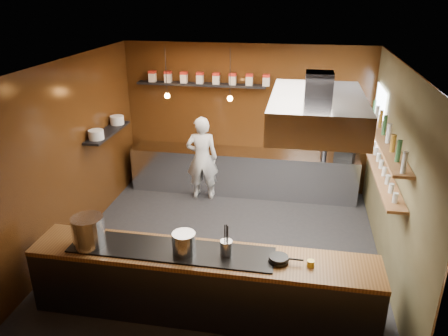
% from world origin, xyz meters
% --- Properties ---
extents(floor, '(5.00, 5.00, 0.00)m').
position_xyz_m(floor, '(0.00, 0.00, 0.00)').
color(floor, black).
rests_on(floor, ground).
extents(back_wall, '(5.00, 0.00, 5.00)m').
position_xyz_m(back_wall, '(0.00, 2.50, 1.50)').
color(back_wall, '#371A0A').
rests_on(back_wall, ground).
extents(left_wall, '(0.00, 5.00, 5.00)m').
position_xyz_m(left_wall, '(-2.50, 0.00, 1.50)').
color(left_wall, '#371A0A').
rests_on(left_wall, ground).
extents(right_wall, '(0.00, 5.00, 5.00)m').
position_xyz_m(right_wall, '(2.50, 0.00, 1.50)').
color(right_wall, '#4D472C').
rests_on(right_wall, ground).
extents(ceiling, '(5.00, 5.00, 0.00)m').
position_xyz_m(ceiling, '(0.00, 0.00, 3.00)').
color(ceiling, silver).
rests_on(ceiling, back_wall).
extents(window_pane, '(0.00, 1.00, 1.00)m').
position_xyz_m(window_pane, '(2.45, 1.70, 1.90)').
color(window_pane, white).
rests_on(window_pane, right_wall).
extents(prep_counter, '(4.60, 0.65, 0.90)m').
position_xyz_m(prep_counter, '(0.00, 2.17, 0.45)').
color(prep_counter, silver).
rests_on(prep_counter, floor).
extents(pass_counter, '(4.40, 0.72, 0.94)m').
position_xyz_m(pass_counter, '(-0.00, -1.60, 0.47)').
color(pass_counter, '#38383D').
rests_on(pass_counter, floor).
extents(tin_shelf, '(2.60, 0.26, 0.04)m').
position_xyz_m(tin_shelf, '(-0.90, 2.36, 2.20)').
color(tin_shelf, black).
rests_on(tin_shelf, back_wall).
extents(plate_shelf, '(0.30, 1.40, 0.04)m').
position_xyz_m(plate_shelf, '(-2.34, 1.00, 1.55)').
color(plate_shelf, black).
rests_on(plate_shelf, left_wall).
extents(bottle_shelf_upper, '(0.26, 2.80, 0.04)m').
position_xyz_m(bottle_shelf_upper, '(2.34, 0.30, 1.92)').
color(bottle_shelf_upper, brown).
rests_on(bottle_shelf_upper, right_wall).
extents(bottle_shelf_lower, '(0.26, 2.80, 0.04)m').
position_xyz_m(bottle_shelf_lower, '(2.34, 0.30, 1.45)').
color(bottle_shelf_lower, brown).
rests_on(bottle_shelf_lower, right_wall).
extents(extractor_hood, '(1.20, 2.00, 0.72)m').
position_xyz_m(extractor_hood, '(1.30, -0.40, 2.51)').
color(extractor_hood, '#38383D').
rests_on(extractor_hood, ceiling).
extents(pendant_left, '(0.10, 0.10, 0.95)m').
position_xyz_m(pendant_left, '(-1.40, 1.70, 2.15)').
color(pendant_left, black).
rests_on(pendant_left, ceiling).
extents(pendant_right, '(0.10, 0.10, 0.95)m').
position_xyz_m(pendant_right, '(-0.20, 1.70, 2.15)').
color(pendant_right, black).
rests_on(pendant_right, ceiling).
extents(storage_tins, '(2.43, 0.13, 0.22)m').
position_xyz_m(storage_tins, '(-0.75, 2.36, 2.33)').
color(storage_tins, beige).
rests_on(storage_tins, tin_shelf).
extents(plate_stacks, '(0.26, 1.16, 0.16)m').
position_xyz_m(plate_stacks, '(-2.34, 1.00, 1.65)').
color(plate_stacks, white).
rests_on(plate_stacks, plate_shelf).
extents(bottles, '(0.06, 2.66, 0.24)m').
position_xyz_m(bottles, '(2.34, 0.30, 2.06)').
color(bottles, silver).
rests_on(bottles, bottle_shelf_upper).
extents(wine_glasses, '(0.07, 2.37, 0.13)m').
position_xyz_m(wine_glasses, '(2.34, 0.30, 1.53)').
color(wine_glasses, silver).
rests_on(wine_glasses, bottle_shelf_lower).
extents(stockpot_large, '(0.45, 0.45, 0.39)m').
position_xyz_m(stockpot_large, '(-1.45, -1.68, 1.14)').
color(stockpot_large, '#B8BABF').
rests_on(stockpot_large, pass_counter).
extents(stockpot_small, '(0.35, 0.35, 0.27)m').
position_xyz_m(stockpot_small, '(-0.22, -1.64, 1.08)').
color(stockpot_small, '#B7BABF').
rests_on(stockpot_small, pass_counter).
extents(utensil_crock, '(0.16, 0.16, 0.20)m').
position_xyz_m(utensil_crock, '(0.31, -1.60, 1.04)').
color(utensil_crock, '#B9BBC0').
rests_on(utensil_crock, pass_counter).
extents(frying_pan, '(0.42, 0.25, 0.06)m').
position_xyz_m(frying_pan, '(0.96, -1.62, 0.97)').
color(frying_pan, black).
rests_on(frying_pan, pass_counter).
extents(butter_jar, '(0.10, 0.10, 0.08)m').
position_xyz_m(butter_jar, '(1.33, -1.63, 0.96)').
color(butter_jar, gold).
rests_on(butter_jar, pass_counter).
extents(espresso_machine, '(0.44, 0.43, 0.36)m').
position_xyz_m(espresso_machine, '(2.01, 2.24, 1.08)').
color(espresso_machine, black).
rests_on(espresso_machine, prep_counter).
extents(chef, '(0.68, 0.50, 1.71)m').
position_xyz_m(chef, '(-0.77, 1.76, 0.85)').
color(chef, silver).
rests_on(chef, floor).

